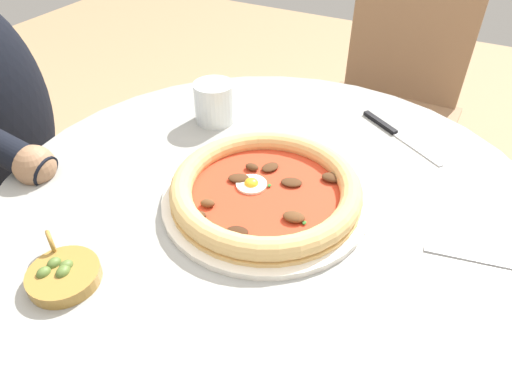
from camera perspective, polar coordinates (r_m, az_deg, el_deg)
dining_table at (r=0.87m, az=1.41°, el=-10.49°), size 0.89×0.89×0.73m
pizza_on_plate at (r=0.71m, az=1.57°, el=0.01°), size 0.33×0.33×0.04m
water_glass at (r=0.92m, az=-5.20°, el=10.90°), size 0.08×0.08×0.08m
steak_knife at (r=0.93m, az=16.37°, el=7.53°), size 0.12×0.18×0.01m
olive_pan at (r=0.65m, az=-23.02°, el=-9.42°), size 0.09×0.11×0.04m
fork_utensil at (r=0.70m, az=27.14°, el=-7.77°), size 0.04×0.17×0.00m
diner_person at (r=1.26m, az=-28.37°, el=0.17°), size 0.35×0.50×1.15m
cafe_chair_spare_near at (r=1.53m, az=16.70°, el=11.82°), size 0.43×0.42×0.88m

